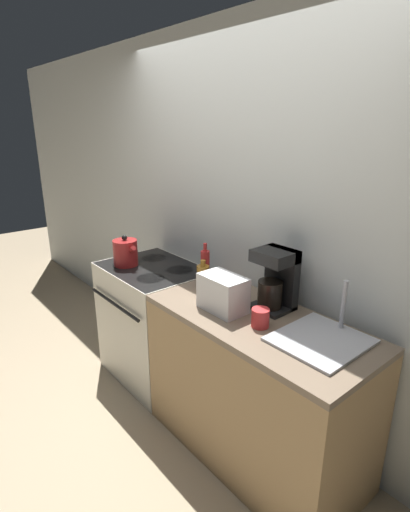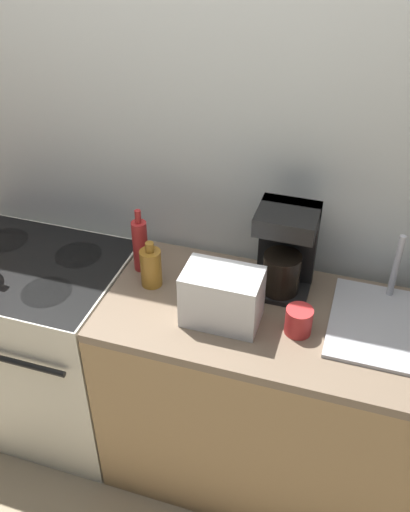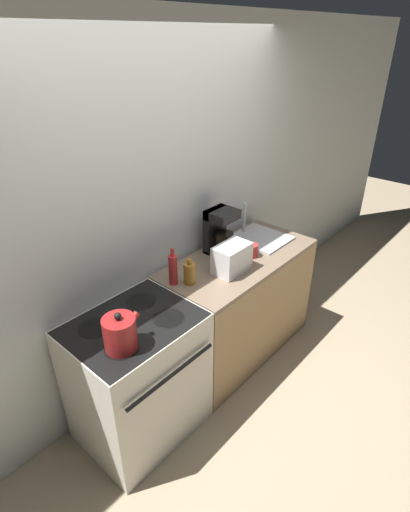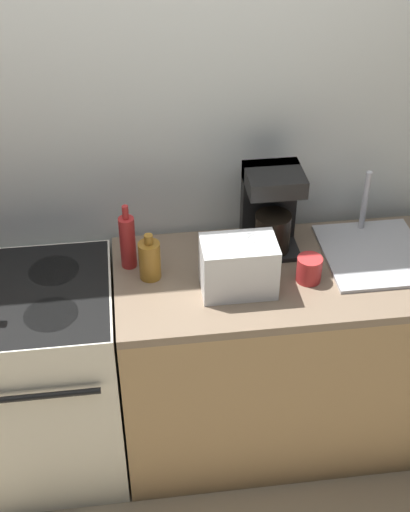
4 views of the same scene
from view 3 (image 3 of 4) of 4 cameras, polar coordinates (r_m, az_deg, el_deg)
The scene contains 11 objects.
ground_plane at distance 3.25m, azimuth 3.53°, elevation -19.49°, with size 12.00×12.00×0.00m, color tan.
wall_back at distance 2.85m, azimuth -6.56°, elevation 5.45°, with size 8.00×0.05×2.60m.
stove at distance 2.77m, azimuth -9.50°, elevation -16.66°, with size 0.79×0.65×0.92m.
counter_block at distance 3.37m, azimuth 4.64°, elevation -6.94°, with size 1.34×0.63×0.92m.
kettle at distance 2.25m, azimuth -12.01°, elevation -10.74°, with size 0.23×0.18×0.24m.
toaster at distance 2.88m, azimuth 3.85°, elevation -0.32°, with size 0.28×0.17×0.21m.
coffee_maker at distance 3.10m, azimuth 2.11°, elevation 3.64°, with size 0.22×0.20×0.36m.
sink_tray at distance 3.41m, azimuth 7.84°, elevation 2.74°, with size 0.40×0.44×0.28m.
bottle_amber at distance 2.75m, azimuth -2.21°, elevation -2.45°, with size 0.08×0.08×0.19m.
bottle_red at distance 2.73m, azimuth -4.60°, elevation -1.88°, with size 0.06×0.06×0.27m.
cup_red at distance 3.11m, azimuth 6.68°, elevation 0.79°, with size 0.10×0.10×0.10m.
Camera 3 is at (-1.72, -1.28, 2.45)m, focal length 28.00 mm.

